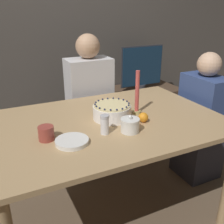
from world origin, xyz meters
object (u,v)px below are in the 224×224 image
at_px(candle, 137,96).
at_px(tv_monitor, 142,67).
at_px(cake, 112,111).
at_px(sugar_bowl, 130,125).
at_px(person_man_blue_shirt, 90,111).
at_px(sugar_shaker, 105,124).
at_px(person_woman_floral, 201,126).

relative_size(candle, tv_monitor, 0.58).
xyz_separation_m(cake, candle, (0.20, 0.01, 0.08)).
bearing_deg(sugar_bowl, candle, 51.84).
bearing_deg(tv_monitor, person_man_blue_shirt, -154.95).
distance_m(person_man_blue_shirt, tv_monitor, 0.92).
relative_size(cake, tv_monitor, 0.48).
distance_m(sugar_shaker, person_man_blue_shirt, 0.96).
relative_size(cake, candle, 0.84).
bearing_deg(person_man_blue_shirt, person_woman_floral, 143.67).
relative_size(cake, person_woman_floral, 0.22).
height_order(sugar_bowl, person_man_blue_shirt, person_man_blue_shirt).
bearing_deg(person_man_blue_shirt, tv_monitor, -154.95).
height_order(candle, tv_monitor, candle).
distance_m(sugar_bowl, sugar_shaker, 0.15).
xyz_separation_m(candle, tv_monitor, (0.70, 1.06, -0.07)).
height_order(sugar_shaker, person_woman_floral, person_woman_floral).
bearing_deg(sugar_shaker, tv_monitor, 50.56).
xyz_separation_m(sugar_bowl, person_man_blue_shirt, (0.10, 0.93, -0.27)).
bearing_deg(person_woman_floral, candle, 96.98).
bearing_deg(cake, tv_monitor, 50.03).
height_order(sugar_bowl, sugar_shaker, sugar_shaker).
height_order(sugar_bowl, candle, candle).
height_order(sugar_bowl, tv_monitor, tv_monitor).
bearing_deg(sugar_bowl, sugar_shaker, 164.45).
distance_m(sugar_bowl, tv_monitor, 1.57).
relative_size(sugar_shaker, person_man_blue_shirt, 0.09).
distance_m(sugar_shaker, tv_monitor, 1.63).
xyz_separation_m(sugar_bowl, tv_monitor, (0.89, 1.30, 0.01)).
bearing_deg(cake, person_woman_floral, 6.01).
distance_m(sugar_shaker, person_woman_floral, 1.15).
relative_size(candle, person_woman_floral, 0.27).
bearing_deg(sugar_bowl, person_man_blue_shirt, 84.12).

